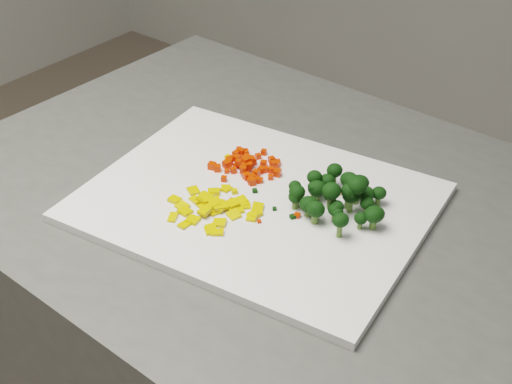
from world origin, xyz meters
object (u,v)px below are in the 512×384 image
Objects in this scene: cutting_board at (256,202)px; broccoli_pile at (338,191)px; pepper_pile at (214,204)px; carrot_pile at (246,161)px.

broccoli_pile reaches higher than cutting_board.
pepper_pile is at bearing -117.56° from cutting_board.
cutting_board is 0.06m from pepper_pile.
carrot_pile is at bearing 105.56° from pepper_pile.
carrot_pile is at bearing -179.92° from broccoli_pile.
cutting_board is 3.88× the size of pepper_pile.
carrot_pile is at bearing 139.70° from cutting_board.
carrot_pile reaches higher than cutting_board.
cutting_board is 0.07m from carrot_pile.
broccoli_pile is at bearing 38.69° from pepper_pile.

